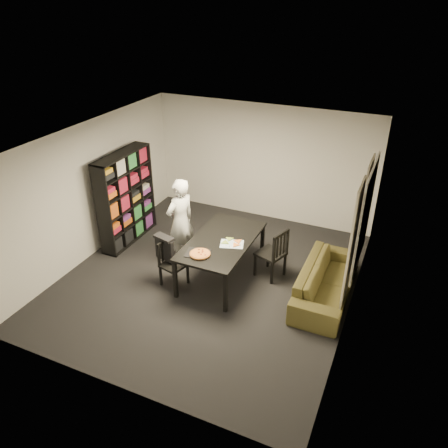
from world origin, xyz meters
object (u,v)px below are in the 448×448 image
at_px(person, 180,221).
at_px(pepperoni_pizza, 200,254).
at_px(chair_left, 170,260).
at_px(sofa, 326,281).
at_px(baking_tray, 198,253).
at_px(bookshelf, 126,198).
at_px(dining_table, 222,243).
at_px(chair_right, 275,251).

distance_m(person, pepperoni_pizza, 1.13).
relative_size(chair_left, sofa, 0.42).
relative_size(chair_left, baking_tray, 2.13).
relative_size(bookshelf, pepperoni_pizza, 5.43).
bearing_deg(pepperoni_pizza, dining_table, 77.88).
bearing_deg(pepperoni_pizza, chair_left, 175.34).
relative_size(chair_right, pepperoni_pizza, 2.79).
bearing_deg(sofa, bookshelf, 86.45).
bearing_deg(person, chair_left, 35.34).
distance_m(bookshelf, chair_left, 1.94).
distance_m(chair_left, baking_tray, 0.64).
xyz_separation_m(baking_tray, sofa, (2.06, 0.77, -0.48)).
bearing_deg(chair_right, sofa, 99.43).
distance_m(chair_left, person, 0.84).
bearing_deg(chair_left, dining_table, -40.18).
bearing_deg(bookshelf, chair_left, -32.50).
distance_m(pepperoni_pizza, sofa, 2.21).
bearing_deg(sofa, person, 90.23).
xyz_separation_m(baking_tray, pepperoni_pizza, (0.06, -0.03, 0.02)).
bearing_deg(dining_table, person, 168.38).
height_order(chair_right, sofa, chair_right).
relative_size(baking_tray, sofa, 0.20).
bearing_deg(dining_table, chair_right, 22.76).
xyz_separation_m(bookshelf, baking_tray, (2.16, -1.03, -0.17)).
bearing_deg(bookshelf, person, -10.96).
xyz_separation_m(bookshelf, chair_left, (1.59, -1.01, -0.46)).
bearing_deg(person, pepperoni_pizza, 67.26).
relative_size(dining_table, person, 1.10).
xyz_separation_m(chair_right, person, (-1.82, -0.18, 0.30)).
height_order(chair_left, pepperoni_pizza, chair_left).
height_order(dining_table, sofa, dining_table).
bearing_deg(person, baking_tray, 66.31).
bearing_deg(baking_tray, dining_table, 71.79).
bearing_deg(bookshelf, sofa, -3.55).
bearing_deg(bookshelf, baking_tray, -25.54).
distance_m(dining_table, person, 0.97).
relative_size(dining_table, chair_right, 1.91).
distance_m(bookshelf, chair_right, 3.25).
xyz_separation_m(dining_table, person, (-0.94, 0.19, 0.14)).
height_order(chair_right, person, person).
bearing_deg(sofa, pepperoni_pizza, 111.83).
distance_m(bookshelf, baking_tray, 2.40).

